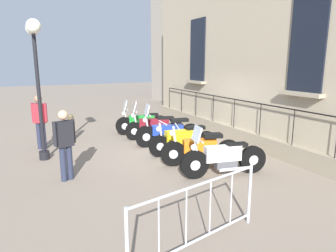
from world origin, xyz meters
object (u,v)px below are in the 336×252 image
object	(u,v)px
motorcycle_blue	(168,132)
crowd_barrier	(199,214)
lamppost	(35,54)
bollard	(71,127)
motorcycle_orange	(201,149)
pedestrian_walking	(40,119)
motorcycle_green	(142,122)
motorcycle_maroon	(155,127)
motorcycle_white	(223,158)
pedestrian_standing	(65,141)
motorcycle_yellow	(184,140)

from	to	relation	value
motorcycle_blue	crowd_barrier	xyz separation A→B (m)	(2.07, 5.22, 0.11)
lamppost	bollard	size ratio (longest dim) A/B	4.03
motorcycle_blue	lamppost	xyz separation A→B (m)	(3.80, -0.29, 2.48)
lamppost	crowd_barrier	xyz separation A→B (m)	(-1.73, 5.50, -2.37)
crowd_barrier	bollard	xyz separation A→B (m)	(0.69, -7.36, -0.09)
motorcycle_blue	motorcycle_orange	xyz separation A→B (m)	(0.06, 2.09, -0.01)
motorcycle_blue	pedestrian_walking	world-z (taller)	pedestrian_walking
motorcycle_green	motorcycle_maroon	xyz separation A→B (m)	(-0.10, 0.99, 0.01)
motorcycle_white	lamppost	world-z (taller)	lamppost
bollard	pedestrian_standing	world-z (taller)	pedestrian_standing
motorcycle_orange	lamppost	world-z (taller)	lamppost
motorcycle_maroon	lamppost	size ratio (longest dim) A/B	0.54
motorcycle_yellow	pedestrian_walking	xyz separation A→B (m)	(3.79, -2.43, 0.53)
motorcycle_white	motorcycle_green	bearing A→B (deg)	-87.69
motorcycle_orange	motorcycle_maroon	bearing A→B (deg)	-89.64
motorcycle_maroon	motorcycle_yellow	size ratio (longest dim) A/B	0.95
motorcycle_yellow	pedestrian_standing	size ratio (longest dim) A/B	1.30
motorcycle_maroon	motorcycle_orange	size ratio (longest dim) A/B	0.99
lamppost	pedestrian_standing	xyz separation A→B (m)	(-0.37, 1.89, -1.99)
bollard	motorcycle_white	bearing A→B (deg)	118.51
lamppost	pedestrian_walking	world-z (taller)	lamppost
motorcycle_maroon	bollard	xyz separation A→B (m)	(2.68, -1.20, 0.01)
motorcycle_green	motorcycle_orange	size ratio (longest dim) A/B	0.98
motorcycle_white	pedestrian_walking	world-z (taller)	pedestrian_walking
pedestrian_standing	motorcycle_yellow	bearing A→B (deg)	-170.39
motorcycle_blue	bollard	distance (m)	3.49
motorcycle_maroon	lamppost	world-z (taller)	lamppost
motorcycle_yellow	lamppost	xyz separation A→B (m)	(3.81, -1.31, 2.48)
motorcycle_maroon	motorcycle_yellow	bearing A→B (deg)	92.46
motorcycle_green	motorcycle_maroon	size ratio (longest dim) A/B	0.99
pedestrian_standing	pedestrian_walking	bearing A→B (deg)	-83.30
pedestrian_standing	crowd_barrier	bearing A→B (deg)	110.65
lamppost	bollard	bearing A→B (deg)	-119.38
motorcycle_blue	pedestrian_standing	size ratio (longest dim) A/B	1.32
motorcycle_green	pedestrian_walking	size ratio (longest dim) A/B	1.19
motorcycle_orange	pedestrian_walking	size ratio (longest dim) A/B	1.21
motorcycle_white	lamppost	bearing A→B (deg)	-40.49
motorcycle_white	pedestrian_walking	distance (m)	5.84
motorcycle_green	lamppost	xyz separation A→B (m)	(3.63, 1.64, 2.48)
lamppost	pedestrian_walking	size ratio (longest dim) A/B	2.20
motorcycle_blue	motorcycle_white	xyz separation A→B (m)	(-0.03, 2.98, -0.00)
motorcycle_yellow	bollard	world-z (taller)	motorcycle_yellow
motorcycle_white	bollard	distance (m)	5.83
motorcycle_blue	motorcycle_white	bearing A→B (deg)	90.52
motorcycle_blue	crowd_barrier	distance (m)	5.61
motorcycle_blue	crowd_barrier	size ratio (longest dim) A/B	0.92
motorcycle_orange	pedestrian_standing	xyz separation A→B (m)	(3.37, -0.48, 0.49)
motorcycle_green	crowd_barrier	xyz separation A→B (m)	(1.90, 7.14, 0.12)
motorcycle_maroon	motorcycle_orange	world-z (taller)	motorcycle_maroon
motorcycle_white	pedestrian_walking	size ratio (longest dim) A/B	1.27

